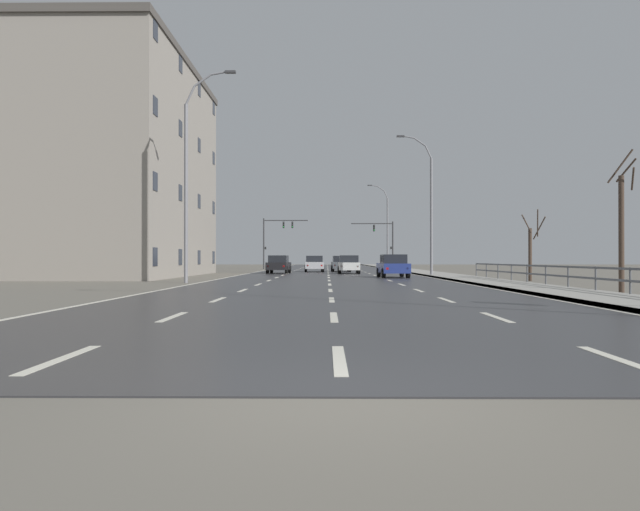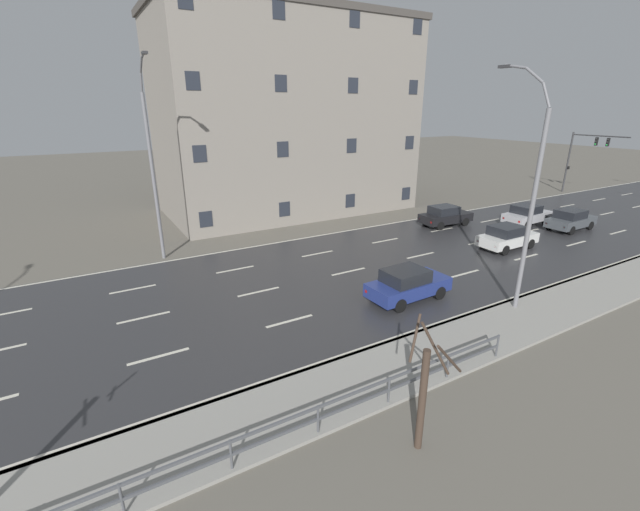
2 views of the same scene
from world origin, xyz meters
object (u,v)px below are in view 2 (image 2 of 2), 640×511
object	(u,v)px
street_lamp_midground	(530,199)
car_near_left	(408,284)
traffic_signal_left	(583,152)
car_far_left	(571,220)
street_lamp_left_bank	(153,168)
brick_building	(287,117)
car_far_right	(527,215)
car_mid_centre	(445,216)
car_near_right	(507,237)

from	to	relation	value
street_lamp_midground	car_near_left	xyz separation A→B (m)	(-3.07, -3.63, -4.29)
traffic_signal_left	car_far_left	distance (m)	16.69
car_far_left	street_lamp_left_bank	bearing A→B (deg)	-109.17
brick_building	street_lamp_midground	bearing A→B (deg)	0.23
car_near_left	street_lamp_left_bank	bearing A→B (deg)	-144.95
street_lamp_midground	car_far_right	xyz separation A→B (m)	(-8.77, 13.58, -4.29)
car_near_left	car_mid_centre	size ratio (longest dim) A/B	1.00
car_near_left	car_mid_centre	xyz separation A→B (m)	(-8.67, 11.43, 0.00)
car_near_left	car_far_left	bearing A→B (deg)	97.23
traffic_signal_left	car_near_left	xyz separation A→B (m)	(10.91, -32.97, -3.52)
street_lamp_left_bank	car_mid_centre	size ratio (longest dim) A/B	2.70
car_far_left	brick_building	size ratio (longest dim) A/B	0.20
street_lamp_left_bank	traffic_signal_left	bearing A→B (deg)	88.80
car_near_left	car_far_right	distance (m)	18.13
street_lamp_left_bank	car_near_left	size ratio (longest dim) A/B	2.71
street_lamp_midground	car_far_right	world-z (taller)	street_lamp_midground
street_lamp_left_bank	street_lamp_midground	bearing A→B (deg)	40.28
street_lamp_midground	car_near_left	size ratio (longest dim) A/B	2.51
car_near_left	car_near_right	xyz separation A→B (m)	(-2.60, 10.72, 0.00)
street_lamp_midground	car_mid_centre	bearing A→B (deg)	146.40
car_near_right	brick_building	distance (m)	20.17
car_mid_centre	car_near_left	bearing A→B (deg)	-50.26
traffic_signal_left	car_mid_centre	distance (m)	21.94
car_mid_centre	brick_building	world-z (taller)	brick_building
car_far_right	car_mid_centre	world-z (taller)	same
car_mid_centre	brick_building	xyz separation A→B (m)	(-11.39, -7.89, 7.11)
car_near_left	traffic_signal_left	bearing A→B (deg)	106.14
car_mid_centre	traffic_signal_left	bearing A→B (deg)	98.49
street_lamp_midground	car_far_left	xyz separation A→B (m)	(-6.15, 15.01, -4.29)
car_near_left	car_near_right	world-z (taller)	same
car_mid_centre	car_far_right	bearing A→B (deg)	65.38
car_far_left	car_mid_centre	xyz separation A→B (m)	(-5.58, -7.22, 0.00)
car_far_left	car_near_right	bearing A→B (deg)	-88.19
car_mid_centre	car_near_right	size ratio (longest dim) A/B	1.02
car_near_left	car_far_right	world-z (taller)	same
traffic_signal_left	brick_building	bearing A→B (deg)	-107.28
street_lamp_left_bank	car_near_right	xyz separation A→B (m)	(9.18, 19.67, -4.69)
car_far_right	car_mid_centre	bearing A→B (deg)	-119.47
car_far_left	car_mid_centre	bearing A→B (deg)	-129.41
street_lamp_midground	traffic_signal_left	bearing A→B (deg)	115.47
street_lamp_left_bank	car_far_right	bearing A→B (deg)	76.91
street_lamp_midground	car_near_left	world-z (taller)	street_lamp_midground
car_near_right	car_far_right	bearing A→B (deg)	115.21
car_far_right	car_near_right	world-z (taller)	same
street_lamp_midground	car_near_right	xyz separation A→B (m)	(-5.67, 7.09, -4.29)
traffic_signal_left	brick_building	distance (m)	31.02
car_mid_centre	car_near_right	distance (m)	6.11
car_near_left	brick_building	bearing A→B (deg)	167.82
street_lamp_midground	traffic_signal_left	xyz separation A→B (m)	(-13.97, 29.33, -0.77)
car_far_left	car_mid_centre	size ratio (longest dim) A/B	0.99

